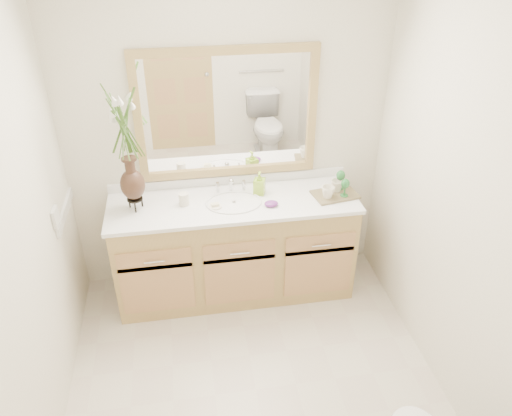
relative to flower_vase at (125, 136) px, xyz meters
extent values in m
plane|color=beige|center=(0.70, -1.03, -1.40)|extent=(2.60, 2.60, 0.00)
cube|color=white|center=(0.70, 0.27, -0.20)|extent=(2.40, 0.02, 2.40)
cube|color=white|center=(-0.50, -1.03, -0.20)|extent=(0.02, 2.60, 2.40)
cube|color=white|center=(1.90, -1.03, -0.20)|extent=(0.02, 2.60, 2.40)
cube|color=tan|center=(0.70, -0.02, -1.00)|extent=(1.80, 0.55, 0.80)
cube|color=white|center=(0.70, -0.02, -0.58)|extent=(1.84, 0.57, 0.03)
ellipsoid|color=white|center=(0.70, -0.04, -0.62)|extent=(0.38, 0.30, 0.12)
cylinder|color=silver|center=(0.70, 0.14, -0.51)|extent=(0.02, 0.02, 0.11)
cylinder|color=silver|center=(0.60, 0.14, -0.53)|extent=(0.02, 0.02, 0.08)
cylinder|color=silver|center=(0.80, 0.14, -0.53)|extent=(0.02, 0.02, 0.08)
cube|color=white|center=(0.70, 0.25, 0.01)|extent=(1.20, 0.01, 0.85)
cube|color=tan|center=(0.70, 0.24, 0.46)|extent=(1.32, 0.04, 0.06)
cube|color=tan|center=(0.70, 0.24, -0.45)|extent=(1.32, 0.04, 0.06)
cube|color=tan|center=(0.07, 0.24, 0.01)|extent=(0.06, 0.04, 0.85)
cube|color=tan|center=(1.33, 0.24, 0.01)|extent=(0.06, 0.04, 0.85)
cube|color=white|center=(-0.48, -0.27, -0.42)|extent=(0.02, 0.12, 0.12)
cylinder|color=black|center=(0.00, 0.00, -0.48)|extent=(0.11, 0.11, 0.01)
ellipsoid|color=black|center=(0.00, 0.00, -0.37)|extent=(0.17, 0.17, 0.22)
cylinder|color=black|center=(0.00, 0.00, -0.22)|extent=(0.07, 0.07, 0.10)
cylinder|color=#4C7A33|center=(0.00, 0.00, 0.04)|extent=(0.06, 0.06, 0.41)
cylinder|color=white|center=(0.34, 0.00, -0.52)|extent=(0.07, 0.07, 0.09)
cylinder|color=white|center=(0.56, -0.07, -0.56)|extent=(0.09, 0.09, 0.01)
cube|color=beige|center=(0.56, -0.07, -0.54)|extent=(0.06, 0.04, 0.02)
imported|color=#94C42E|center=(0.91, 0.07, -0.48)|extent=(0.10, 0.10, 0.16)
ellipsoid|color=#6B287A|center=(0.96, -0.12, -0.55)|extent=(0.12, 0.11, 0.04)
cube|color=brown|center=(1.47, -0.05, -0.56)|extent=(0.36, 0.27, 0.02)
imported|color=white|center=(1.39, -0.10, -0.50)|extent=(0.12, 0.12, 0.10)
imported|color=white|center=(1.49, -0.02, -0.50)|extent=(0.13, 0.12, 0.10)
cylinder|color=#256F30|center=(1.52, -0.09, -0.55)|extent=(0.06, 0.06, 0.01)
cylinder|color=#256F30|center=(1.52, -0.09, -0.50)|extent=(0.01, 0.01, 0.09)
ellipsoid|color=#256F30|center=(1.52, -0.09, -0.45)|extent=(0.06, 0.06, 0.07)
cylinder|color=#256F30|center=(1.52, 0.02, -0.55)|extent=(0.06, 0.06, 0.01)
cylinder|color=#256F30|center=(1.52, 0.02, -0.50)|extent=(0.01, 0.01, 0.09)
ellipsoid|color=#256F30|center=(1.52, 0.02, -0.44)|extent=(0.07, 0.07, 0.08)
camera|label=1|loc=(0.35, -3.14, 1.32)|focal=35.00mm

